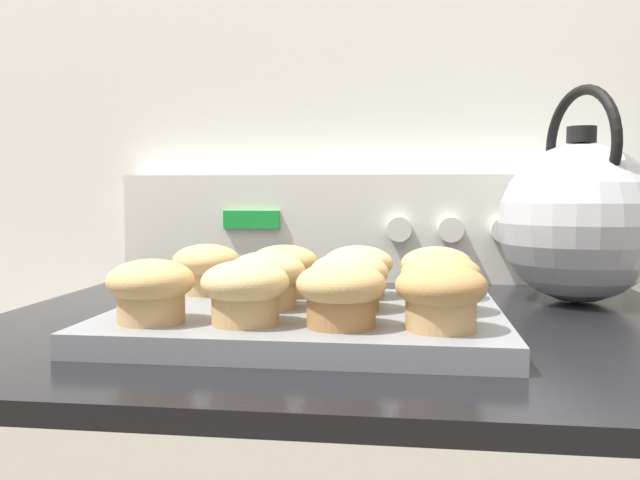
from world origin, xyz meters
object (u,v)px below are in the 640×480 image
at_px(muffin_r0_c1, 245,290).
at_px(muffin_r2_c0, 207,267).
at_px(muffin_r1_c2, 349,279).
at_px(muffin_r1_c1, 267,278).
at_px(muffin_pan, 307,320).
at_px(muffin_r1_c3, 441,281).
at_px(tea_kettle, 579,220).
at_px(muffin_r2_c1, 284,268).
at_px(muffin_r0_c2, 341,292).
at_px(muffin_r2_c3, 436,271).
at_px(muffin_r0_c3, 441,294).
at_px(muffin_r0_c0, 151,289).
at_px(muffin_r2_c2, 358,269).

bearing_deg(muffin_r0_c1, muffin_r2_c0, 117.34).
bearing_deg(muffin_r1_c2, muffin_r1_c1, -179.00).
xyz_separation_m(muffin_pan, muffin_r2_c0, (-0.13, 0.09, 0.04)).
bearing_deg(muffin_pan, muffin_r1_c3, 0.25).
bearing_deg(tea_kettle, muffin_r2_c1, -158.47).
bearing_deg(muffin_r0_c2, muffin_r2_c0, 135.28).
bearing_deg(muffin_r1_c1, muffin_r2_c3, 26.49).
relative_size(muffin_r1_c1, tea_kettle, 0.29).
distance_m(muffin_pan, muffin_r1_c2, 0.06).
distance_m(muffin_r0_c3, muffin_r1_c3, 0.09).
relative_size(muffin_r0_c0, muffin_r2_c3, 1.00).
bearing_deg(muffin_r1_c1, muffin_pan, -0.19).
bearing_deg(tea_kettle, muffin_r1_c2, -140.40).
height_order(muffin_r0_c3, muffin_r2_c0, same).
bearing_deg(muffin_r1_c3, muffin_r1_c1, -179.86).
relative_size(muffin_r0_c1, muffin_r1_c3, 1.00).
bearing_deg(muffin_r0_c3, muffin_pan, 145.74).
bearing_deg(muffin_r1_c3, muffin_r1_c2, 179.34).
distance_m(muffin_r1_c3, tea_kettle, 0.29).
height_order(muffin_r1_c3, tea_kettle, tea_kettle).
bearing_deg(muffin_r0_c0, muffin_r2_c2, 45.53).
relative_size(muffin_r0_c3, muffin_r2_c3, 1.00).
bearing_deg(muffin_r2_c3, muffin_r2_c1, 179.91).
relative_size(muffin_r0_c1, muffin_r2_c0, 1.00).
height_order(muffin_r0_c1, muffin_r1_c3, same).
xyz_separation_m(muffin_r2_c2, tea_kettle, (0.26, 0.14, 0.05)).
xyz_separation_m(muffin_r1_c1, muffin_r2_c0, (-0.09, 0.09, 0.00)).
height_order(muffin_r0_c3, tea_kettle, tea_kettle).
distance_m(muffin_r1_c2, muffin_r2_c0, 0.19).
relative_size(muffin_r1_c3, muffin_r2_c2, 1.00).
relative_size(muffin_r2_c3, tea_kettle, 0.29).
xyz_separation_m(muffin_pan, tea_kettle, (0.31, 0.22, 0.09)).
xyz_separation_m(muffin_pan, muffin_r0_c2, (0.04, -0.09, 0.04)).
distance_m(muffin_pan, muffin_r0_c1, 0.10).
xyz_separation_m(muffin_r2_c0, muffin_r2_c2, (0.17, 0.00, 0.00)).
bearing_deg(muffin_r2_c1, muffin_r1_c3, -26.48).
bearing_deg(muffin_r2_c3, muffin_pan, -146.69).
relative_size(muffin_r0_c3, muffin_r2_c1, 1.00).
bearing_deg(muffin_r1_c1, muffin_r2_c1, 89.13).
relative_size(muffin_r0_c1, muffin_r2_c3, 1.00).
bearing_deg(muffin_r0_c1, muffin_r1_c1, 89.44).
bearing_deg(muffin_r0_c1, muffin_pan, 63.67).
relative_size(muffin_r0_c0, muffin_r2_c1, 1.00).
distance_m(muffin_r0_c0, muffin_r0_c1, 0.09).
bearing_deg(tea_kettle, muffin_r2_c0, -162.60).
bearing_deg(muffin_r2_c3, muffin_r0_c1, -135.28).
xyz_separation_m(muffin_r1_c1, muffin_r1_c2, (0.08, 0.00, 0.00)).
bearing_deg(muffin_pan, muffin_r2_c2, 63.28).
bearing_deg(muffin_r1_c2, muffin_r2_c2, 88.63).
xyz_separation_m(muffin_r2_c1, muffin_r2_c2, (0.08, 0.00, 0.00)).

